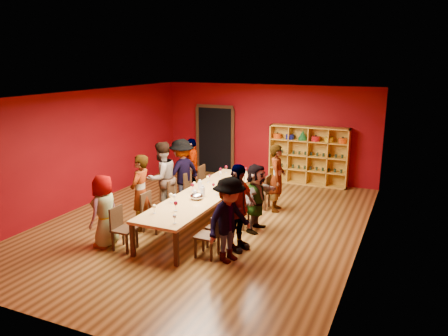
{
  "coord_description": "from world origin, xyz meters",
  "views": [
    {
      "loc": [
        4.37,
        -8.65,
        3.78
      ],
      "look_at": [
        0.09,
        0.9,
        1.15
      ],
      "focal_mm": 35.0,
      "sensor_mm": 36.0,
      "label": 1
    }
  ],
  "objects_px": {
    "chair_person_left_3": "(191,187)",
    "person_left_4": "(192,167)",
    "person_left_0": "(104,211)",
    "chair_person_right_1": "(222,224)",
    "shelving_unit": "(309,153)",
    "person_right_2": "(256,198)",
    "person_right_1": "(237,208)",
    "chair_person_left_1": "(150,210)",
    "wine_bottle": "(238,172)",
    "person_left_1": "(141,193)",
    "tasting_table": "(205,195)",
    "chair_person_left_0": "(121,226)",
    "person_left_3": "(182,172)",
    "person_left_2": "(162,178)",
    "chair_person_right_4": "(264,190)",
    "chair_person_left_4": "(205,180)",
    "chair_person_right_0": "(211,233)",
    "chair_person_left_2": "(176,196)",
    "chair_person_right_2": "(242,207)",
    "spittoon_bowl": "(197,196)",
    "person_right_0": "(229,220)",
    "person_right_4": "(277,178)"
  },
  "relations": [
    {
      "from": "person_left_4",
      "to": "chair_person_left_1",
      "type": "bearing_deg",
      "value": -14.94
    },
    {
      "from": "person_left_4",
      "to": "person_right_0",
      "type": "height_order",
      "value": "person_right_0"
    },
    {
      "from": "chair_person_left_1",
      "to": "person_right_2",
      "type": "height_order",
      "value": "person_right_2"
    },
    {
      "from": "tasting_table",
      "to": "chair_person_right_0",
      "type": "xyz_separation_m",
      "value": [
        0.91,
        -1.57,
        -0.2
      ]
    },
    {
      "from": "chair_person_left_2",
      "to": "chair_person_right_2",
      "type": "relative_size",
      "value": 1.0
    },
    {
      "from": "shelving_unit",
      "to": "person_right_2",
      "type": "bearing_deg",
      "value": -92.18
    },
    {
      "from": "person_left_0",
      "to": "wine_bottle",
      "type": "distance_m",
      "value": 3.92
    },
    {
      "from": "chair_person_left_0",
      "to": "chair_person_right_0",
      "type": "relative_size",
      "value": 1.0
    },
    {
      "from": "chair_person_right_2",
      "to": "spittoon_bowl",
      "type": "bearing_deg",
      "value": -146.12
    },
    {
      "from": "chair_person_right_2",
      "to": "person_right_4",
      "type": "relative_size",
      "value": 0.52
    },
    {
      "from": "person_left_1",
      "to": "chair_person_right_4",
      "type": "relative_size",
      "value": 1.95
    },
    {
      "from": "tasting_table",
      "to": "chair_person_left_2",
      "type": "bearing_deg",
      "value": 165.64
    },
    {
      "from": "person_right_1",
      "to": "chair_person_right_0",
      "type": "bearing_deg",
      "value": 163.58
    },
    {
      "from": "shelving_unit",
      "to": "person_right_2",
      "type": "height_order",
      "value": "shelving_unit"
    },
    {
      "from": "person_left_0",
      "to": "chair_person_right_2",
      "type": "bearing_deg",
      "value": 132.01
    },
    {
      "from": "chair_person_right_0",
      "to": "spittoon_bowl",
      "type": "bearing_deg",
      "value": 128.78
    },
    {
      "from": "chair_person_left_2",
      "to": "chair_person_left_3",
      "type": "relative_size",
      "value": 1.0
    },
    {
      "from": "person_right_4",
      "to": "chair_person_left_0",
      "type": "bearing_deg",
      "value": 137.31
    },
    {
      "from": "shelving_unit",
      "to": "person_left_2",
      "type": "relative_size",
      "value": 1.32
    },
    {
      "from": "person_left_0",
      "to": "person_right_2",
      "type": "relative_size",
      "value": 0.98
    },
    {
      "from": "person_right_2",
      "to": "chair_person_right_4",
      "type": "xyz_separation_m",
      "value": [
        -0.33,
        1.48,
        -0.28
      ]
    },
    {
      "from": "person_left_1",
      "to": "person_left_2",
      "type": "xyz_separation_m",
      "value": [
        -0.15,
        1.14,
        0.04
      ]
    },
    {
      "from": "person_left_0",
      "to": "chair_person_left_1",
      "type": "height_order",
      "value": "person_left_0"
    },
    {
      "from": "person_left_1",
      "to": "person_right_2",
      "type": "relative_size",
      "value": 1.12
    },
    {
      "from": "chair_person_left_1",
      "to": "person_right_1",
      "type": "height_order",
      "value": "person_right_1"
    },
    {
      "from": "tasting_table",
      "to": "chair_person_left_4",
      "type": "xyz_separation_m",
      "value": [
        -0.91,
        1.84,
        -0.2
      ]
    },
    {
      "from": "shelving_unit",
      "to": "person_left_1",
      "type": "xyz_separation_m",
      "value": [
        -2.55,
        -5.22,
        -0.12
      ]
    },
    {
      "from": "person_left_4",
      "to": "person_left_1",
      "type": "bearing_deg",
      "value": -19.96
    },
    {
      "from": "tasting_table",
      "to": "chair_person_right_4",
      "type": "xyz_separation_m",
      "value": [
        0.91,
        1.57,
        -0.2
      ]
    },
    {
      "from": "chair_person_right_0",
      "to": "wine_bottle",
      "type": "xyz_separation_m",
      "value": [
        -0.77,
        3.24,
        0.37
      ]
    },
    {
      "from": "tasting_table",
      "to": "chair_person_left_4",
      "type": "distance_m",
      "value": 2.06
    },
    {
      "from": "person_left_1",
      "to": "chair_person_left_3",
      "type": "xyz_separation_m",
      "value": [
        0.24,
        1.93,
        -0.37
      ]
    },
    {
      "from": "person_right_1",
      "to": "chair_person_left_0",
      "type": "bearing_deg",
      "value": 128.88
    },
    {
      "from": "chair_person_left_1",
      "to": "person_left_1",
      "type": "distance_m",
      "value": 0.44
    },
    {
      "from": "person_left_3",
      "to": "spittoon_bowl",
      "type": "distance_m",
      "value": 1.96
    },
    {
      "from": "tasting_table",
      "to": "chair_person_left_0",
      "type": "bearing_deg",
      "value": -114.86
    },
    {
      "from": "person_left_2",
      "to": "person_right_1",
      "type": "bearing_deg",
      "value": 82.19
    },
    {
      "from": "shelving_unit",
      "to": "chair_person_left_4",
      "type": "distance_m",
      "value": 3.42
    },
    {
      "from": "chair_person_left_0",
      "to": "person_left_3",
      "type": "height_order",
      "value": "person_left_3"
    },
    {
      "from": "person_left_2",
      "to": "person_left_4",
      "type": "height_order",
      "value": "person_left_2"
    },
    {
      "from": "person_right_1",
      "to": "person_right_2",
      "type": "relative_size",
      "value": 1.16
    },
    {
      "from": "chair_person_right_2",
      "to": "chair_person_left_1",
      "type": "bearing_deg",
      "value": -151.35
    },
    {
      "from": "chair_person_left_3",
      "to": "person_left_3",
      "type": "distance_m",
      "value": 0.48
    },
    {
      "from": "person_left_0",
      "to": "chair_person_right_1",
      "type": "distance_m",
      "value": 2.42
    },
    {
      "from": "chair_person_left_3",
      "to": "tasting_table",
      "type": "bearing_deg",
      "value": -48.53
    },
    {
      "from": "chair_person_left_1",
      "to": "person_left_4",
      "type": "xyz_separation_m",
      "value": [
        -0.41,
        2.74,
        0.32
      ]
    },
    {
      "from": "chair_person_left_3",
      "to": "person_left_4",
      "type": "height_order",
      "value": "person_left_4"
    },
    {
      "from": "person_left_3",
      "to": "chair_person_right_0",
      "type": "xyz_separation_m",
      "value": [
        2.1,
        -2.59,
        -0.38
      ]
    },
    {
      "from": "chair_person_right_1",
      "to": "wine_bottle",
      "type": "relative_size",
      "value": 3.05
    },
    {
      "from": "person_left_4",
      "to": "person_left_3",
      "type": "bearing_deg",
      "value": -14.45
    }
  ]
}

